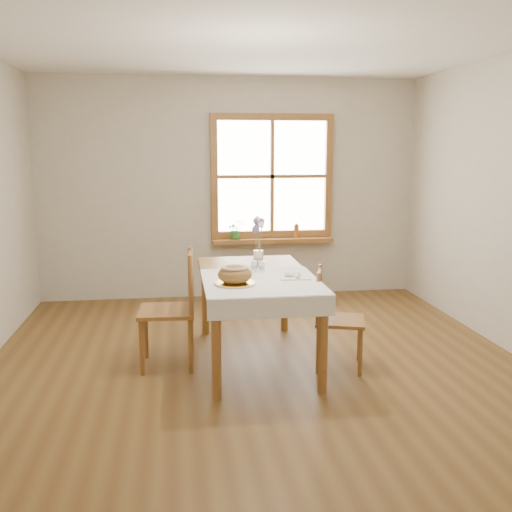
{
  "coord_description": "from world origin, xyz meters",
  "views": [
    {
      "loc": [
        -0.65,
        -4.29,
        1.77
      ],
      "look_at": [
        0.0,
        0.3,
        0.9
      ],
      "focal_mm": 40.0,
      "sensor_mm": 36.0,
      "label": 1
    }
  ],
  "objects_px": {
    "dining_table": "(256,284)",
    "chair_right": "(340,319)",
    "bread_plate": "(235,283)",
    "chair_left": "(167,309)",
    "flower_vase": "(258,257)"
  },
  "relations": [
    {
      "from": "dining_table",
      "to": "chair_right",
      "type": "distance_m",
      "value": 0.75
    },
    {
      "from": "bread_plate",
      "to": "chair_right",
      "type": "bearing_deg",
      "value": 7.64
    },
    {
      "from": "chair_left",
      "to": "chair_right",
      "type": "relative_size",
      "value": 1.16
    },
    {
      "from": "chair_left",
      "to": "flower_vase",
      "type": "xyz_separation_m",
      "value": [
        0.83,
        0.5,
        0.32
      ]
    },
    {
      "from": "dining_table",
      "to": "chair_right",
      "type": "bearing_deg",
      "value": -23.09
    },
    {
      "from": "dining_table",
      "to": "chair_right",
      "type": "xyz_separation_m",
      "value": [
        0.65,
        -0.28,
        -0.25
      ]
    },
    {
      "from": "dining_table",
      "to": "chair_left",
      "type": "height_order",
      "value": "chair_left"
    },
    {
      "from": "chair_right",
      "to": "flower_vase",
      "type": "bearing_deg",
      "value": 53.92
    },
    {
      "from": "chair_right",
      "to": "bread_plate",
      "type": "bearing_deg",
      "value": 114.46
    },
    {
      "from": "chair_left",
      "to": "chair_right",
      "type": "bearing_deg",
      "value": 82.16
    },
    {
      "from": "flower_vase",
      "to": "chair_right",
      "type": "bearing_deg",
      "value": -52.9
    },
    {
      "from": "dining_table",
      "to": "flower_vase",
      "type": "relative_size",
      "value": 15.54
    },
    {
      "from": "dining_table",
      "to": "chair_left",
      "type": "relative_size",
      "value": 1.66
    },
    {
      "from": "chair_right",
      "to": "flower_vase",
      "type": "distance_m",
      "value": 1.01
    },
    {
      "from": "chair_left",
      "to": "bread_plate",
      "type": "height_order",
      "value": "chair_left"
    }
  ]
}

